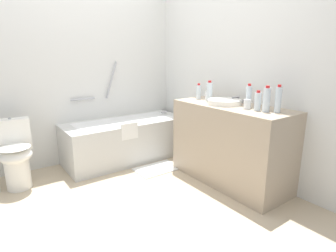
{
  "coord_description": "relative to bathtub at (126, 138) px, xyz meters",
  "views": [
    {
      "loc": [
        -1.1,
        -2.21,
        1.38
      ],
      "look_at": [
        0.63,
        0.19,
        0.61
      ],
      "focal_mm": 29.23,
      "sensor_mm": 36.0,
      "label": 1
    }
  ],
  "objects": [
    {
      "name": "drinking_glass_1",
      "position": [
        0.57,
        -1.5,
        0.62
      ],
      "size": [
        0.07,
        0.07,
        0.09
      ],
      "primitive_type": "cylinder",
      "color": "white",
      "rests_on": "vanity_counter"
    },
    {
      "name": "water_bottle_0",
      "position": [
        0.6,
        -0.94,
        0.69
      ],
      "size": [
        0.07,
        0.07,
        0.23
      ],
      "color": "silver",
      "rests_on": "vanity_counter"
    },
    {
      "name": "bath_mat",
      "position": [
        0.14,
        -0.54,
        -0.28
      ],
      "size": [
        0.54,
        0.35,
        0.01
      ],
      "primitive_type": "cube",
      "color": "white",
      "rests_on": "ground_plane"
    },
    {
      "name": "water_bottle_4",
      "position": [
        0.61,
        -0.75,
        0.66
      ],
      "size": [
        0.06,
        0.06,
        0.19
      ],
      "color": "silver",
      "rests_on": "vanity_counter"
    },
    {
      "name": "vanity_counter",
      "position": [
        0.62,
        -1.27,
        0.14
      ],
      "size": [
        0.56,
        1.32,
        0.86
      ],
      "primitive_type": "cube",
      "color": "tan",
      "rests_on": "ground_plane"
    },
    {
      "name": "drinking_glass_0",
      "position": [
        0.66,
        -0.86,
        0.62
      ],
      "size": [
        0.08,
        0.08,
        0.09
      ],
      "primitive_type": "cylinder",
      "color": "white",
      "rests_on": "vanity_counter"
    },
    {
      "name": "bathtub",
      "position": [
        0.0,
        0.0,
        0.0
      ],
      "size": [
        1.61,
        0.67,
        1.29
      ],
      "color": "silver",
      "rests_on": "ground_plane"
    },
    {
      "name": "wall_right_mirror",
      "position": [
        0.95,
        -0.98,
        0.92
      ],
      "size": [
        0.1,
        3.02,
        2.42
      ],
      "primitive_type": "cube",
      "color": "silver",
      "rests_on": "ground_plane"
    },
    {
      "name": "toilet",
      "position": [
        -1.32,
        -0.06,
        0.08
      ],
      "size": [
        0.37,
        0.47,
        0.73
      ],
      "rotation": [
        0.0,
        0.0,
        -1.64
      ],
      "color": "white",
      "rests_on": "ground_plane"
    },
    {
      "name": "water_bottle_5",
      "position": [
        0.59,
        -1.6,
        0.66
      ],
      "size": [
        0.06,
        0.06,
        0.19
      ],
      "color": "silver",
      "rests_on": "vanity_counter"
    },
    {
      "name": "water_bottle_2",
      "position": [
        0.66,
        -1.77,
        0.7
      ],
      "size": [
        0.06,
        0.06,
        0.26
      ],
      "color": "silver",
      "rests_on": "vanity_counter"
    },
    {
      "name": "sink_faucet",
      "position": [
        0.79,
        -1.19,
        0.61
      ],
      "size": [
        0.11,
        0.15,
        0.07
      ],
      "color": "#A5A5AA",
      "rests_on": "vanity_counter"
    },
    {
      "name": "ground_plane",
      "position": [
        -0.5,
        -0.98,
        -0.29
      ],
      "size": [
        3.79,
        3.79,
        0.0
      ],
      "primitive_type": "plane",
      "color": "#C1AD8E"
    },
    {
      "name": "sink_basin",
      "position": [
        0.59,
        -1.19,
        0.6
      ],
      "size": [
        0.36,
        0.36,
        0.05
      ],
      "primitive_type": "cylinder",
      "color": "white",
      "rests_on": "vanity_counter"
    },
    {
      "name": "water_bottle_3",
      "position": [
        0.64,
        -1.46,
        0.69
      ],
      "size": [
        0.06,
        0.06,
        0.24
      ],
      "color": "silver",
      "rests_on": "vanity_counter"
    },
    {
      "name": "water_bottle_1",
      "position": [
        0.6,
        -1.69,
        0.69
      ],
      "size": [
        0.07,
        0.07,
        0.24
      ],
      "color": "silver",
      "rests_on": "vanity_counter"
    },
    {
      "name": "wall_back_tiled",
      "position": [
        -0.5,
        0.38,
        0.92
      ],
      "size": [
        3.19,
        0.1,
        2.42
      ],
      "primitive_type": "cube",
      "color": "silver",
      "rests_on": "ground_plane"
    }
  ]
}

